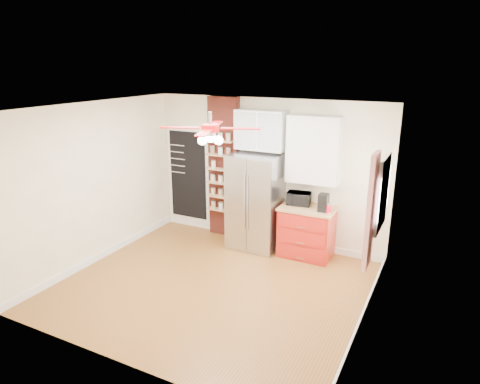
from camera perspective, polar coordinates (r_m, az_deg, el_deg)
The scene contains 21 objects.
floor at distance 6.75m, azimuth -3.57°, elevation -12.35°, with size 4.50×4.50×0.00m, color brown.
ceiling at distance 5.92m, azimuth -4.05°, elevation 11.10°, with size 4.50×4.50×0.00m, color white.
wall_back at distance 7.92m, azimuth 3.56°, elevation 2.67°, with size 4.50×0.02×2.70m, color #FFF9CD.
wall_front at distance 4.71m, azimuth -16.32°, elevation -8.21°, with size 4.50×0.02×2.70m, color #FFF9CD.
wall_left at distance 7.55m, azimuth -18.68°, elevation 1.09°, with size 0.02×4.00×2.70m, color #FFF9CD.
wall_right at distance 5.47m, azimuth 17.04°, elevation -4.69°, with size 0.02×4.00×2.70m, color #FFF9CD.
chalkboard at distance 8.74m, azimuth -6.86°, elevation 2.25°, with size 0.95×0.05×1.95m.
brick_pillar at distance 8.21m, azimuth -2.12°, elevation 3.21°, with size 0.60×0.16×2.70m, color maroon.
fridge at distance 7.74m, azimuth 2.07°, elevation -1.30°, with size 0.90×0.70×1.75m, color #A4A5A9.
upper_glass_cabinet at distance 7.62m, azimuth 2.80°, elevation 8.26°, with size 0.90×0.35×0.70m, color white.
red_cabinet at distance 7.61m, azimuth 8.87°, elevation -5.24°, with size 0.94×0.64×0.90m.
upper_shelf_unit at distance 7.36m, azimuth 9.79°, elevation 5.54°, with size 0.90×0.30×1.15m, color white.
window at distance 6.26m, azimuth 18.51°, elevation -0.18°, with size 0.04×0.75×1.05m, color white.
curtain at distance 5.77m, azimuth 17.07°, elevation -2.50°, with size 0.06×0.40×1.55m, color #AC161D.
ceiling_fan at distance 5.95m, azimuth -3.99°, elevation 8.46°, with size 1.40×1.40×0.44m.
toaster_oven at distance 7.54m, azimuth 7.85°, elevation -0.86°, with size 0.40×0.27×0.22m, color black.
coffee_maker at distance 7.27m, azimuth 11.06°, elevation -1.39°, with size 0.15×0.19×0.30m, color black.
canister_left at distance 7.26m, azimuth 11.62°, elevation -2.14°, with size 0.11×0.11×0.14m, color #B70A21.
canister_right at distance 7.35m, azimuth 11.24°, elevation -1.80°, with size 0.09×0.09×0.16m, color #B92F0A.
pantry_jar_oats at distance 8.11m, azimuth -3.55°, elevation 3.68°, with size 0.09×0.09×0.14m, color beige.
pantry_jar_beans at distance 8.00m, azimuth -1.29°, elevation 3.46°, with size 0.09×0.09×0.12m, color olive.
Camera 1 is at (3.01, -5.06, 3.30)m, focal length 32.00 mm.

